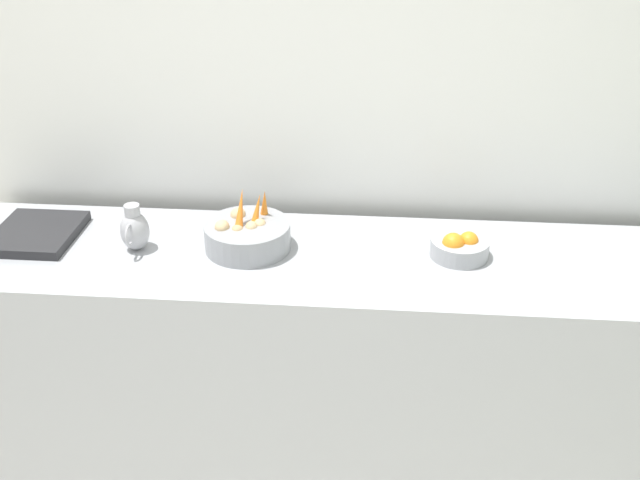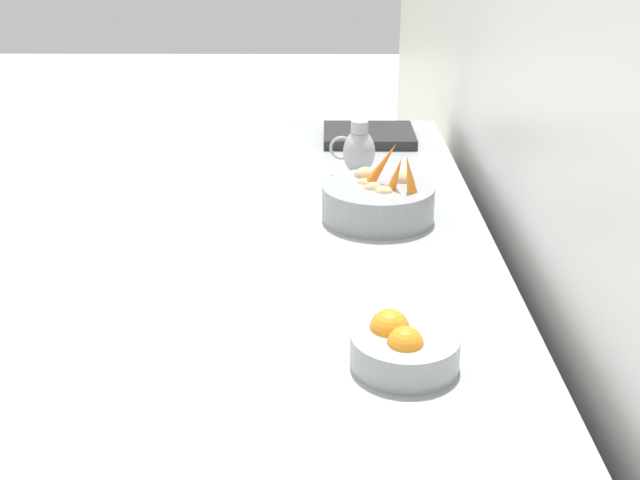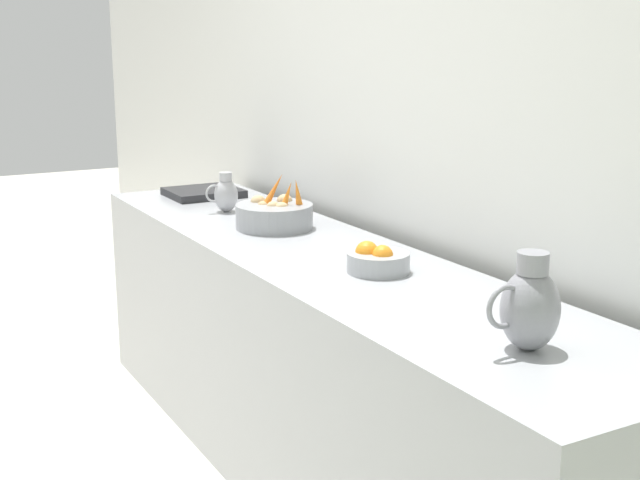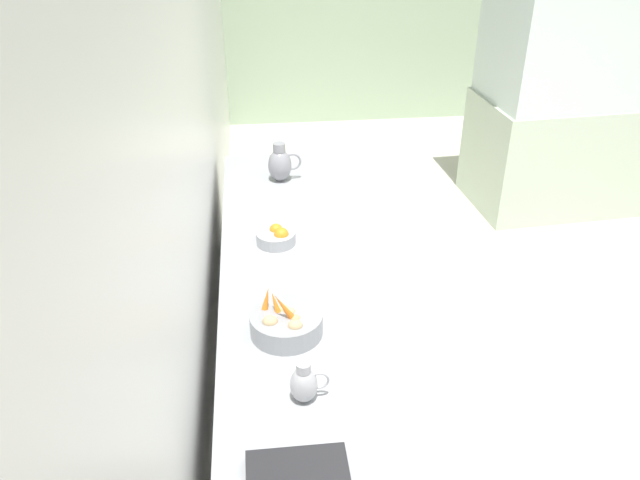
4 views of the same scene
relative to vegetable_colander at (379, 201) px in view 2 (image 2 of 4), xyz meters
The scene contains 5 objects.
prep_counter 0.68m from the vegetable_colander, 85.41° to the left, with size 0.67×3.09×0.89m, color #9EA0A5.
vegetable_colander is the anchor object (origin of this frame).
orange_bowl 0.77m from the vegetable_colander, 89.97° to the left, with size 0.21×0.21×0.10m.
metal_pitcher_short 0.41m from the vegetable_colander, 83.98° to the right, with size 0.15×0.11×0.18m.
counter_sink_basin 0.81m from the vegetable_colander, 90.84° to the right, with size 0.34×0.30×0.04m, color #232326.
Camera 2 is at (-1.39, 1.92, 1.72)m, focal length 44.37 mm.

